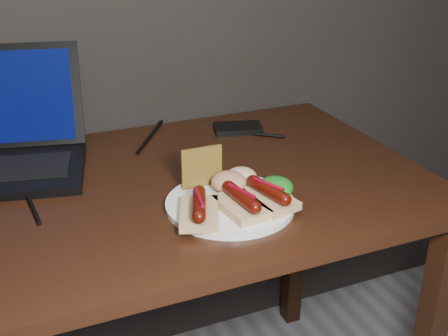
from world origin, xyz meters
TOP-DOWN VIEW (x-y plane):
  - desk at (0.00, 1.38)m, footprint 1.40×0.70m
  - hard_drive at (0.41, 1.60)m, footprint 0.14×0.10m
  - desk_cables at (-0.01, 1.52)m, footprint 0.93×0.44m
  - plate at (0.23, 1.23)m, footprint 0.32×0.32m
  - bread_sausage_left at (0.15, 1.20)m, footprint 0.11×0.13m
  - bread_sausage_center at (0.23, 1.19)m, footprint 0.08×0.12m
  - bread_sausage_right at (0.29, 1.20)m, footprint 0.09×0.13m
  - crispbread at (0.20, 1.31)m, footprint 0.09×0.01m
  - salad_greens at (0.32, 1.22)m, footprint 0.07×0.07m
  - salsa_mound at (0.24, 1.27)m, footprint 0.07×0.07m
  - coleslaw_mound at (0.28, 1.29)m, footprint 0.06×0.06m

SIDE VIEW (x-z plane):
  - desk at x=0.00m, z-range 0.29..1.04m
  - desk_cables at x=-0.01m, z-range 0.75..0.76m
  - plate at x=0.23m, z-range 0.75..0.76m
  - hard_drive at x=0.41m, z-range 0.75..0.77m
  - bread_sausage_left at x=0.15m, z-range 0.76..0.80m
  - bread_sausage_center at x=0.23m, z-range 0.76..0.80m
  - bread_sausage_right at x=0.29m, z-range 0.76..0.80m
  - coleslaw_mound at x=0.28m, z-range 0.76..0.80m
  - salad_greens at x=0.32m, z-range 0.76..0.80m
  - salsa_mound at x=0.24m, z-range 0.76..0.80m
  - crispbread at x=0.20m, z-range 0.76..0.85m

